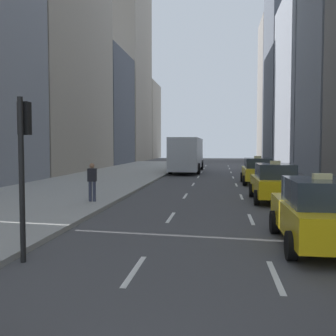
# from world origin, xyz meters

# --- Properties ---
(sidewalk_left) EXTENTS (8.00, 66.00, 0.15)m
(sidewalk_left) POSITION_xyz_m (-7.00, 27.00, 0.07)
(sidewalk_left) COLOR #9E9E99
(sidewalk_left) RESTS_ON ground
(lane_markings) EXTENTS (5.72, 56.00, 0.01)m
(lane_markings) POSITION_xyz_m (2.60, 23.00, 0.01)
(lane_markings) COLOR white
(lane_markings) RESTS_ON ground
(building_row_left) EXTENTS (6.00, 85.07, 35.71)m
(building_row_left) POSITION_xyz_m (-14.00, 37.05, 15.17)
(building_row_left) COLOR gray
(building_row_left) RESTS_ON ground
(building_row_right) EXTENTS (6.00, 81.55, 34.64)m
(building_row_right) POSITION_xyz_m (12.00, 44.50, 12.88)
(building_row_right) COLOR gray
(building_row_right) RESTS_ON ground
(taxi_lead) EXTENTS (2.02, 4.40, 1.87)m
(taxi_lead) POSITION_xyz_m (4.00, 18.65, 0.88)
(taxi_lead) COLOR yellow
(taxi_lead) RESTS_ON ground
(taxi_second) EXTENTS (2.02, 4.40, 1.87)m
(taxi_second) POSITION_xyz_m (4.00, 10.48, 0.88)
(taxi_second) COLOR yellow
(taxi_second) RESTS_ON ground
(taxi_third) EXTENTS (2.02, 4.40, 1.87)m
(taxi_third) POSITION_xyz_m (4.00, 26.93, 0.88)
(taxi_third) COLOR yellow
(taxi_third) RESTS_ON ground
(city_bus) EXTENTS (2.80, 11.61, 3.25)m
(city_bus) POSITION_xyz_m (-1.61, 38.33, 1.79)
(city_bus) COLOR #B7BCC1
(city_bus) RESTS_ON ground
(pedestrian_far_walking) EXTENTS (0.36, 0.22, 1.65)m
(pedestrian_far_walking) POSITION_xyz_m (-3.93, 16.54, 1.07)
(pedestrian_far_walking) COLOR #383D51
(pedestrian_far_walking) RESTS_ON sidewalk_left
(traffic_light_pole) EXTENTS (0.24, 0.42, 3.60)m
(traffic_light_pole) POSITION_xyz_m (-2.75, 8.37, 2.41)
(traffic_light_pole) COLOR black
(traffic_light_pole) RESTS_ON ground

